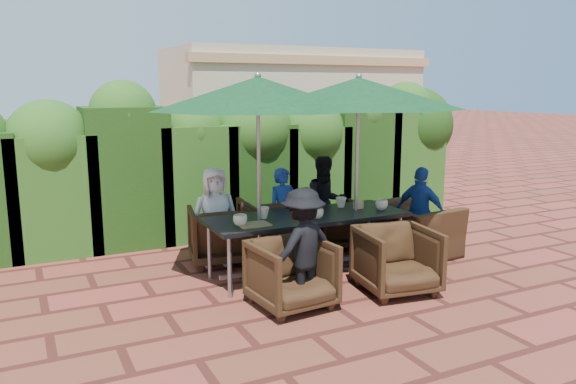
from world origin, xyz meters
name	(u,v)px	position (x,y,z in m)	size (l,w,h in m)	color
ground	(288,275)	(0.00, 0.00, 0.00)	(80.00, 80.00, 0.00)	maroon
dining_table	(307,221)	(0.23, -0.07, 0.68)	(2.49, 0.90, 0.75)	black
umbrella_left	(258,94)	(-0.40, -0.03, 2.21)	(2.51, 2.51, 2.46)	gray
umbrella_right	(358,94)	(0.93, -0.08, 2.21)	(2.58, 2.58, 2.46)	gray
chair_far_left	(221,232)	(-0.57, 0.84, 0.41)	(0.80, 0.75, 0.83)	black
chair_far_mid	(274,223)	(0.22, 0.89, 0.43)	(0.84, 0.79, 0.87)	black
chair_far_right	(337,223)	(1.18, 0.79, 0.36)	(0.71, 0.66, 0.73)	black
chair_near_left	(292,271)	(-0.42, -0.95, 0.40)	(0.77, 0.72, 0.79)	black
chair_near_right	(397,257)	(0.84, -1.07, 0.41)	(0.80, 0.75, 0.82)	black
chair_end_right	(415,221)	(1.95, 0.01, 0.47)	(1.08, 0.70, 0.94)	black
adult_far_left	(215,216)	(-0.67, 0.79, 0.64)	(0.63, 0.38, 1.29)	silver
adult_far_mid	(283,212)	(0.32, 0.79, 0.61)	(0.44, 0.36, 1.21)	#1B3E94
adult_far_right	(326,203)	(0.99, 0.80, 0.67)	(0.64, 0.39, 1.34)	black
adult_near_left	(303,248)	(-0.30, -0.95, 0.64)	(0.81, 0.37, 1.27)	black
adult_end_right	(421,212)	(1.96, -0.10, 0.62)	(0.73, 0.36, 1.24)	#1B3E94
child_left	(247,228)	(-0.14, 0.99, 0.38)	(0.27, 0.22, 0.76)	#E5518F
child_right	(296,221)	(0.65, 1.07, 0.39)	(0.28, 0.23, 0.77)	#9E54B7
pedestrian_a	(268,161)	(1.66, 4.30, 0.82)	(1.52, 0.54, 1.63)	#298424
pedestrian_b	(298,155)	(2.44, 4.50, 0.87)	(0.84, 0.51, 1.75)	#E5518F
pedestrian_c	(331,154)	(3.08, 4.22, 0.89)	(1.14, 0.52, 1.78)	gray
cup_a	(240,220)	(-0.71, -0.22, 0.81)	(0.16, 0.16, 0.13)	beige
cup_b	(263,213)	(-0.33, 0.00, 0.82)	(0.15, 0.15, 0.14)	beige
cup_c	(317,213)	(0.26, -0.27, 0.81)	(0.15, 0.15, 0.12)	beige
cup_d	(341,202)	(0.84, 0.14, 0.82)	(0.14, 0.14, 0.13)	beige
cup_e	(381,204)	(1.23, -0.20, 0.81)	(0.16, 0.16, 0.13)	beige
ketchup_bottle	(293,208)	(0.07, 0.01, 0.83)	(0.04, 0.04, 0.17)	#B20C0A
sauce_bottle	(306,208)	(0.22, -0.04, 0.83)	(0.04, 0.04, 0.17)	#4C230C
serving_tray	(254,225)	(-0.56, -0.27, 0.76)	(0.35, 0.25, 0.02)	olive
number_block_left	(296,212)	(0.08, -0.06, 0.80)	(0.12, 0.06, 0.10)	tan
number_block_right	(358,205)	(0.99, -0.03, 0.80)	(0.12, 0.06, 0.10)	tan
hedge_wall	(215,152)	(-0.13, 2.32, 1.29)	(9.10, 1.60, 2.40)	#17340E
building	(291,114)	(3.50, 6.99, 1.61)	(6.20, 3.08, 3.20)	#C2B790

